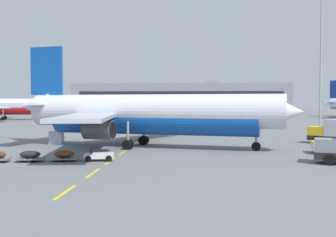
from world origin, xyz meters
The scene contains 9 objects.
ground centered at (40.00, 40.00, 0.00)m, with size 400.00×400.00×0.00m, color slate.
apron_paint_markings centered at (18.00, 37.25, 0.00)m, with size 8.00×95.16×0.01m.
airliner_foreground centered at (20.01, 18.82, 3.95)m, with size 34.59×33.83×12.20m.
airliner_far_center centered at (-28.13, 85.13, 3.91)m, with size 33.52×32.16×12.07m.
baggage_train centered at (12.43, 6.99, 0.53)m, with size 11.68×3.37×1.14m.
ground_crew_worker centered at (38.54, 11.53, 0.93)m, with size 0.67×0.31×1.64m.
uld_cargo_container centered at (8.03, 21.86, 0.80)m, with size 1.75×1.71×1.60m.
apron_light_mast_far centered at (49.44, 52.07, 17.85)m, with size 1.80×1.80×29.27m.
terminal_satellite centered at (18.08, 162.80, 6.70)m, with size 98.15×21.90×14.98m.
Camera 1 is at (25.83, -28.64, 5.42)m, focal length 43.77 mm.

